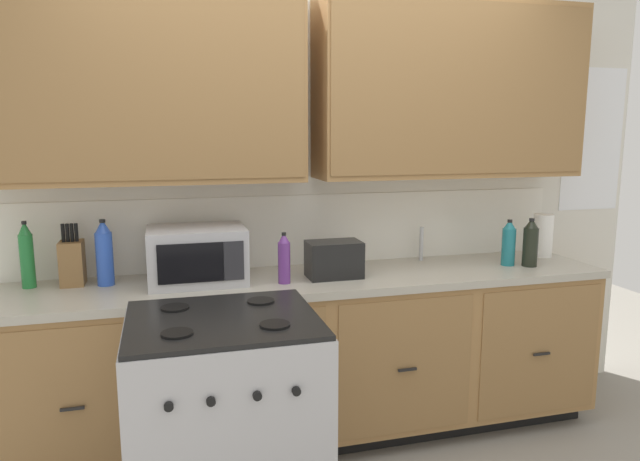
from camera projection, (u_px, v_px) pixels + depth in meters
wall_unit at (307, 132)px, 3.09m from camera, size 4.35×0.40×2.51m
counter_run at (316, 356)px, 3.11m from camera, size 3.18×0.64×0.91m
stove_range at (226, 427)px, 2.36m from camera, size 0.76×0.68×0.95m
microwave at (197, 255)px, 2.90m from camera, size 0.48×0.37×0.28m
toaster at (334, 259)px, 3.00m from camera, size 0.28×0.18×0.19m
knife_block at (72, 262)px, 2.85m from camera, size 0.11×0.14×0.31m
sink_faucet at (421, 244)px, 3.40m from camera, size 0.02×0.02×0.20m
paper_towel_roll at (543, 235)px, 3.50m from camera, size 0.12×0.12×0.26m
bottle_violet at (284, 259)px, 2.88m from camera, size 0.06×0.06×0.26m
bottle_dark at (530, 243)px, 3.24m from camera, size 0.08×0.08×0.27m
bottle_green at (27, 255)px, 2.79m from camera, size 0.07×0.07×0.33m
bottle_blue at (104, 253)px, 2.84m from camera, size 0.08×0.08×0.33m
bottle_teal at (509, 243)px, 3.27m from camera, size 0.08×0.08×0.26m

